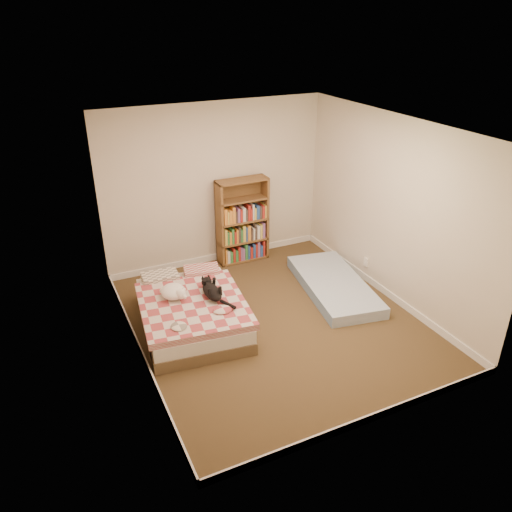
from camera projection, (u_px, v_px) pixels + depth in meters
name	position (u px, v px, depth m)	size (l,w,h in m)	color
room	(276.00, 237.00, 5.99)	(3.51, 4.01, 2.51)	#40301B
bed	(191.00, 310.00, 6.37)	(1.43, 1.86, 0.46)	brown
bookshelf	(242.00, 230.00, 7.92)	(0.81, 0.27, 1.36)	brown
floor_mattress	(334.00, 285.00, 7.19)	(0.81, 1.80, 0.16)	#7AA0CC
black_cat	(211.00, 290.00, 6.26)	(0.26, 0.74, 0.17)	black
white_dog	(174.00, 292.00, 6.21)	(0.40, 0.42, 0.17)	white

